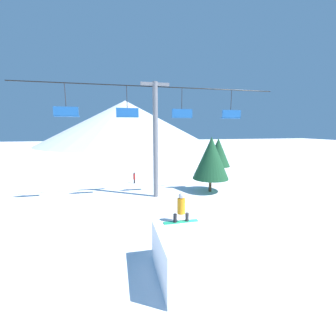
% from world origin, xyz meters
% --- Properties ---
extents(ground_plane, '(220.00, 220.00, 0.00)m').
position_xyz_m(ground_plane, '(0.00, 0.00, 0.00)').
color(ground_plane, white).
extents(mountain_ridge, '(63.28, 63.28, 16.29)m').
position_xyz_m(mountain_ridge, '(0.00, 79.69, 8.15)').
color(mountain_ridge, silver).
rests_on(mountain_ridge, ground_plane).
extents(snow_ramp, '(2.93, 3.22, 1.93)m').
position_xyz_m(snow_ramp, '(-1.12, -0.54, 0.96)').
color(snow_ramp, white).
rests_on(snow_ramp, ground_plane).
extents(snowboarder, '(1.57, 0.35, 1.32)m').
position_xyz_m(snowboarder, '(-1.37, 0.47, 2.58)').
color(snowboarder, '#1E9E6B').
rests_on(snowboarder, snow_ramp).
extents(chairlift, '(21.82, 0.44, 9.81)m').
position_xyz_m(chairlift, '(-0.69, 10.62, 5.92)').
color(chairlift, slate).
rests_on(chairlift, ground_plane).
extents(pine_tree_near, '(3.41, 3.41, 5.25)m').
position_xyz_m(pine_tree_near, '(4.67, 11.03, 3.26)').
color(pine_tree_near, '#4C3823').
rests_on(pine_tree_near, ground_plane).
extents(pine_tree_far, '(3.17, 3.17, 4.79)m').
position_xyz_m(pine_tree_far, '(8.86, 18.27, 2.95)').
color(pine_tree_far, '#4C3823').
rests_on(pine_tree_far, ground_plane).
extents(distant_skier, '(0.24, 0.24, 1.23)m').
position_xyz_m(distant_skier, '(-2.18, 15.99, 0.67)').
color(distant_skier, black).
rests_on(distant_skier, ground_plane).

